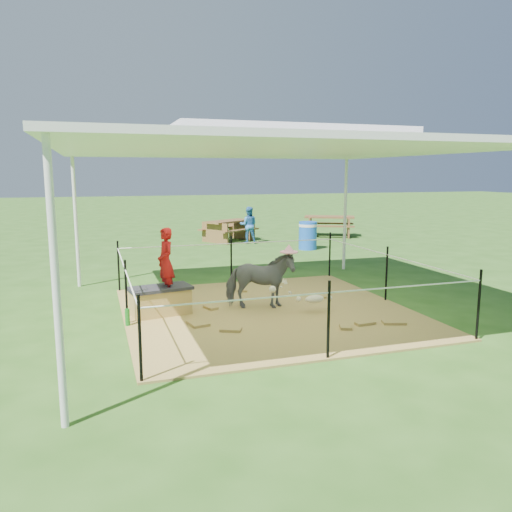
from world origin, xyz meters
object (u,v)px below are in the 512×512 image
object	(u,v)px
woman	(165,256)
distant_person	(249,225)
pony	(260,280)
straw_bale	(161,302)
foal	(315,297)
picnic_table_far	(329,226)
green_bottle	(127,317)
picnic_table_near	(229,231)
trash_barrel	(308,236)

from	to	relation	value
woman	distant_person	xyz separation A→B (m)	(3.77, 7.70, -0.38)
pony	straw_bale	bearing A→B (deg)	99.88
foal	picnic_table_far	world-z (taller)	picnic_table_far
pony	distant_person	size ratio (longest dim) A/B	0.95
straw_bale	green_bottle	bearing A→B (deg)	-140.71
picnic_table_near	distant_person	xyz separation A→B (m)	(0.49, -0.71, 0.25)
picnic_table_near	green_bottle	bearing A→B (deg)	-145.53
straw_bale	pony	distance (m)	1.66
pony	trash_barrel	bearing A→B (deg)	-15.18
woman	trash_barrel	distance (m)	7.77
green_bottle	straw_bale	bearing A→B (deg)	39.29
green_bottle	pony	distance (m)	2.23
pony	picnic_table_near	xyz separation A→B (m)	(1.75, 8.56, -0.16)
straw_bale	trash_barrel	size ratio (longest dim) A/B	1.09
pony	trash_barrel	world-z (taller)	pony
distant_person	pony	bearing A→B (deg)	92.07
picnic_table_far	distant_person	bearing A→B (deg)	-139.27
pony	foal	bearing A→B (deg)	-107.59
pony	trash_barrel	distance (m)	6.98
picnic_table_far	distant_person	world-z (taller)	distant_person
foal	picnic_table_far	bearing A→B (deg)	58.43
straw_bale	woman	bearing A→B (deg)	0.00
trash_barrel	picnic_table_near	size ratio (longest dim) A/B	0.50
pony	picnic_table_near	distance (m)	8.74
green_bottle	trash_barrel	distance (m)	8.52
picnic_table_near	picnic_table_far	distance (m)	3.83
woman	picnic_table_near	world-z (taller)	woman
trash_barrel	foal	bearing A→B (deg)	-113.02
foal	trash_barrel	xyz separation A→B (m)	(2.77, 6.51, 0.14)
picnic_table_near	woman	bearing A→B (deg)	-142.92
woman	trash_barrel	size ratio (longest dim) A/B	1.30
trash_barrel	green_bottle	bearing A→B (deg)	-132.22
pony	distant_person	distance (m)	8.17
distant_person	picnic_table_near	bearing A→B (deg)	-37.48
woman	picnic_table_near	bearing A→B (deg)	147.95
picnic_table_far	distant_person	distance (m)	3.45
woman	distant_person	bearing A→B (deg)	143.18
straw_bale	green_bottle	xyz separation A→B (m)	(-0.55, -0.45, -0.08)
woman	pony	bearing A→B (deg)	73.47
trash_barrel	picnic_table_near	distance (m)	3.12
trash_barrel	picnic_table_far	world-z (taller)	trash_barrel
woman	picnic_table_far	distance (m)	11.13
pony	distant_person	xyz separation A→B (m)	(2.24, 7.85, 0.09)
picnic_table_near	straw_bale	bearing A→B (deg)	-143.51
straw_bale	trash_barrel	bearing A→B (deg)	48.55
woman	picnic_table_near	xyz separation A→B (m)	(3.28, 8.41, -0.63)
foal	green_bottle	bearing A→B (deg)	172.03
woman	foal	xyz separation A→B (m)	(2.30, -0.66, -0.70)
woman	picnic_table_near	distance (m)	9.05
straw_bale	green_bottle	size ratio (longest dim) A/B	3.60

